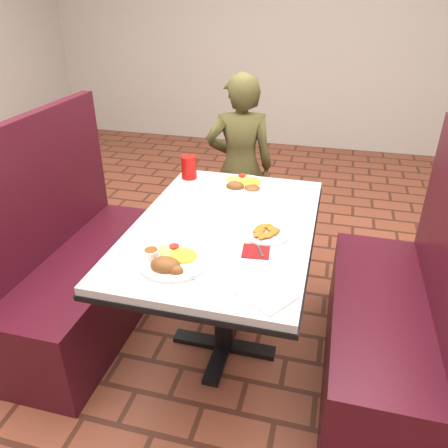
{
  "coord_description": "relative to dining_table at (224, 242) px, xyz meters",
  "views": [
    {
      "loc": [
        0.44,
        -1.69,
        1.7
      ],
      "look_at": [
        0.0,
        0.0,
        0.75
      ],
      "focal_mm": 35.0,
      "sensor_mm": 36.0,
      "label": 1
    }
  ],
  "objects": [
    {
      "name": "dining_table",
      "position": [
        0.0,
        0.0,
        0.0
      ],
      "size": [
        0.81,
        1.21,
        0.75
      ],
      "color": "silver",
      "rests_on": "ground"
    },
    {
      "name": "fork_utensil",
      "position": [
        -0.12,
        -0.41,
        0.11
      ],
      "size": [
        0.05,
        0.16,
        0.0
      ],
      "primitive_type": "cube",
      "rotation": [
        0.0,
        0.0,
        0.23
      ],
      "color": "silver",
      "rests_on": "dining_table"
    },
    {
      "name": "booth_bench_left",
      "position": [
        -0.8,
        0.0,
        -0.32
      ],
      "size": [
        0.47,
        1.2,
        1.17
      ],
      "color": "#49101D",
      "rests_on": "ground"
    },
    {
      "name": "booth_bench_right",
      "position": [
        0.8,
        0.0,
        -0.32
      ],
      "size": [
        0.47,
        1.2,
        1.17
      ],
      "color": "#49101D",
      "rests_on": "ground"
    },
    {
      "name": "diner_person",
      "position": [
        -0.16,
        1.03,
        -0.03
      ],
      "size": [
        0.52,
        0.41,
        1.25
      ],
      "primitive_type": "imported",
      "rotation": [
        0.0,
        0.0,
        3.41
      ],
      "color": "brown",
      "rests_on": "ground"
    },
    {
      "name": "near_dinner_plate",
      "position": [
        -0.12,
        -0.37,
        0.13
      ],
      "size": [
        0.27,
        0.27,
        0.08
      ],
      "rotation": [
        0.0,
        0.0,
        0.29
      ],
      "color": "white",
      "rests_on": "dining_table"
    },
    {
      "name": "red_tumbler",
      "position": [
        -0.33,
        0.48,
        0.16
      ],
      "size": [
        0.09,
        0.09,
        0.13
      ],
      "primitive_type": "cylinder",
      "color": "red",
      "rests_on": "dining_table"
    },
    {
      "name": "knife_utensil",
      "position": [
        -0.02,
        -0.38,
        0.1
      ],
      "size": [
        0.05,
        0.15,
        0.0
      ],
      "primitive_type": "cube",
      "rotation": [
        0.0,
        0.0,
        0.3
      ],
      "color": "silver",
      "rests_on": "dining_table"
    },
    {
      "name": "lettuce_shreds",
      "position": [
        0.04,
        0.06,
        0.1
      ],
      "size": [
        0.28,
        0.32,
        0.0
      ],
      "primitive_type": null,
      "color": "#A2D053",
      "rests_on": "dining_table"
    },
    {
      "name": "maroon_napkin",
      "position": [
        0.19,
        -0.2,
        0.1
      ],
      "size": [
        0.12,
        0.12,
        0.0
      ],
      "primitive_type": "cube",
      "rotation": [
        0.0,
        0.0,
        0.11
      ],
      "color": "maroon",
      "rests_on": "dining_table"
    },
    {
      "name": "plantain_plate",
      "position": [
        0.2,
        -0.05,
        0.11
      ],
      "size": [
        0.2,
        0.2,
        0.03
      ],
      "rotation": [
        0.0,
        0.0,
        -0.11
      ],
      "color": "white",
      "rests_on": "dining_table"
    },
    {
      "name": "spoon_utensil",
      "position": [
        0.19,
        -0.17,
        0.1
      ],
      "size": [
        0.07,
        0.13,
        0.0
      ],
      "primitive_type": "cube",
      "rotation": [
        0.0,
        0.0,
        0.42
      ],
      "color": "silver",
      "rests_on": "dining_table"
    },
    {
      "name": "far_dinner_plate",
      "position": [
        -0.01,
        0.43,
        0.12
      ],
      "size": [
        0.29,
        0.29,
        0.07
      ],
      "rotation": [
        0.0,
        0.0,
        -0.24
      ],
      "color": "white",
      "rests_on": "dining_table"
    },
    {
      "name": "paper_napkin",
      "position": [
        0.26,
        -0.46,
        0.1
      ],
      "size": [
        0.25,
        0.24,
        0.01
      ],
      "primitive_type": "cube",
      "rotation": [
        0.0,
        0.0,
        -0.59
      ],
      "color": "white",
      "rests_on": "dining_table"
    }
  ]
}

